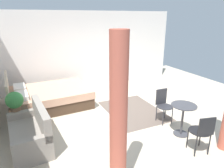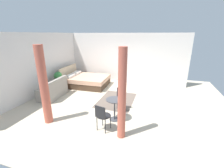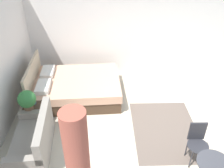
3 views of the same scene
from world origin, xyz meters
The scene contains 14 objects.
ground_plane centered at (0.00, 0.00, -0.01)m, with size 8.30×9.74×0.02m, color beige.
wall_back centered at (0.00, 3.37, 1.40)m, with size 8.30×0.12×2.81m, color silver.
wall_right centered at (2.65, 0.00, 1.40)m, with size 0.12×6.74×2.81m, color silver.
area_rug centered at (-0.09, -0.27, 0.00)m, with size 1.98×1.45×0.01m, color #66564C.
bed centered at (1.28, 1.91, 0.29)m, with size 1.82×2.35×1.05m.
couch centered at (-0.65, 2.53, 0.29)m, with size 1.46×0.81×0.88m.
nightstand centered at (0.19, 2.74, 0.25)m, with size 0.51×0.43×0.51m.
potted_plant centered at (0.09, 2.78, 0.78)m, with size 0.39×0.39×0.49m.
vase centered at (0.31, 2.74, 0.62)m, with size 0.12×0.12×0.22m.
balcony_table centered at (-1.63, -0.64, 0.51)m, with size 0.56×0.56×0.74m.
cafe_chair_near_window centered at (-2.32, -0.48, 0.52)m, with size 0.50×0.50×0.84m.
cafe_chair_near_couch centered at (-0.91, -0.65, 0.51)m, with size 0.41×0.41×0.85m.
curtain_left centered at (-2.40, -1.07, 1.23)m, with size 0.22×0.22×2.46m.
curtain_right centered at (-2.40, 1.38, 1.23)m, with size 0.26×0.26×2.46m.
Camera 2 is at (-5.87, -1.92, 2.73)m, focal length 24.13 mm.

